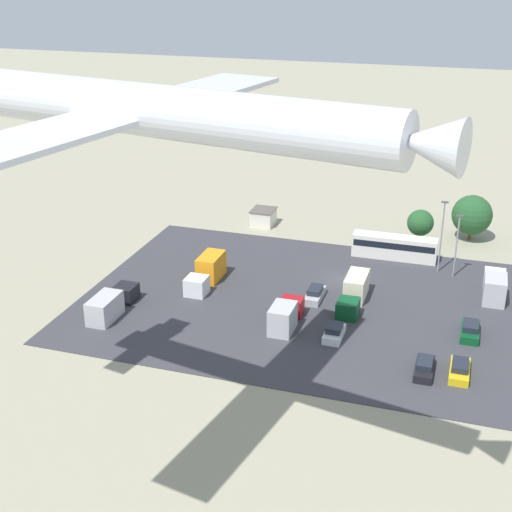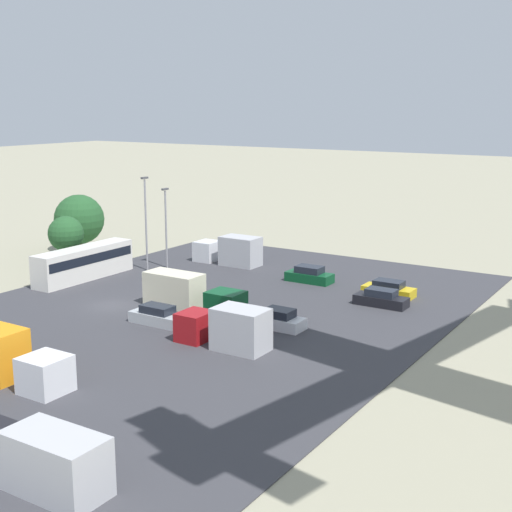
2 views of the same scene
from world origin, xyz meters
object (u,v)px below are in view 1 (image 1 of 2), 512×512
Objects in this scene: parked_car_0 at (460,370)px; airplane at (131,108)px; parked_car_3 at (315,294)px; parked_truck_1 at (285,315)px; bus at (395,246)px; parked_car_1 at (470,330)px; parked_car_4 at (424,367)px; parked_truck_0 at (354,292)px; parked_truck_4 at (495,286)px; shed_building at (263,217)px; parked_car_2 at (334,333)px; parked_truck_3 at (111,304)px; parked_truck_2 at (207,272)px.

airplane is (22.07, 24.22, 29.47)m from parked_car_0.
parked_car_3 is 0.66× the size of parked_truck_1.
bus is 60.81m from airplane.
parked_car_1 is (-0.69, -8.59, 0.07)m from parked_car_0.
parked_car_3 reaches higher than parked_car_4.
parked_car_1 is at bearing 162.53° from parked_truck_0.
parked_car_0 is at bearing 148.83° from airplane.
airplane is (2.63, 28.72, 28.66)m from parked_truck_1.
parked_car_0 is 19.87m from parked_truck_4.
parked_truck_1 is (-12.17, 31.19, 0.22)m from shed_building.
parked_truck_1 is 27.14m from parked_truck_4.
parked_truck_1 reaches higher than parked_truck_0.
airplane reaches higher than parked_car_4.
parked_truck_1 is at bearing -146.16° from parked_truck_4.
parked_car_2 is 0.85× the size of parked_car_3.
parked_truck_4 reaches higher than parked_truck_0.
parked_car_0 is at bearing -98.99° from parked_truck_4.
parked_truck_0 reaches higher than parked_car_4.
parked_truck_3 reaches higher than parked_car_3.
parked_car_4 is (3.42, 0.69, 0.02)m from parked_car_0.
parked_truck_4 is at bearing 23.11° from parked_truck_3.
bus is at bearing -70.02° from parked_car_0.
parked_car_0 is 0.61× the size of parked_truck_4.
parked_truck_4 is at bearing -98.99° from parked_car_0.
parked_truck_0 is at bearing 129.10° from shed_building.
bus is at bearing 103.33° from parked_car_4.
parked_car_3 is 0.61× the size of parked_truck_4.
parked_truck_3 is 42.35m from airplane.
airplane is at bearing 99.05° from shed_building.
parked_truck_1 reaches higher than parked_truck_3.
parked_truck_2 reaches higher than parked_car_1.
parked_truck_1 is (1.61, 7.91, 0.78)m from parked_car_3.
parked_car_2 reaches higher than parked_car_4.
bus is 24.92m from parked_car_2.
parked_truck_1 is 15.17m from parked_truck_2.
parked_car_2 is 20.73m from parked_truck_2.
parked_car_2 is 0.10× the size of airplane.
parked_truck_2 is at bearing -153.60° from airplane.
parked_truck_3 is (36.35, -2.00, 0.67)m from parked_car_4.
parked_truck_2 is at bearing 154.87° from parked_car_4.
parked_truck_2 is (19.02, 0.15, 0.14)m from parked_truck_0.
bus is 39.96m from parked_truck_3.
parked_car_3 is 1.01× the size of parked_car_4.
bus reaches higher than parked_truck_4.
shed_building is 47.67m from parked_car_0.
parked_car_4 is 21.33m from parked_truck_4.
parked_car_4 is (-28.19, 36.37, -0.57)m from shed_building.
parked_truck_2 is 0.97× the size of parked_truck_3.
parked_truck_1 is at bearing 11.49° from parked_car_1.
airplane is at bearing 55.25° from parked_car_1.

